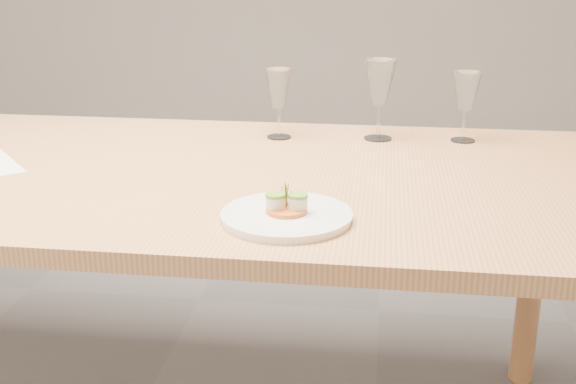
# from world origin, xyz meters

# --- Properties ---
(dining_table) EXTENTS (2.40, 1.00, 0.75)m
(dining_table) POSITION_xyz_m (0.00, 0.00, 0.68)
(dining_table) COLOR tan
(dining_table) RESTS_ON ground
(dinner_plate) EXTENTS (0.25, 0.25, 0.07)m
(dinner_plate) POSITION_xyz_m (0.48, -0.31, 0.76)
(dinner_plate) COLOR white
(dinner_plate) RESTS_ON dining_table
(wine_glass_1) EXTENTS (0.08, 0.08, 0.19)m
(wine_glass_1) POSITION_xyz_m (0.37, 0.32, 0.88)
(wine_glass_1) COLOR white
(wine_glass_1) RESTS_ON dining_table
(wine_glass_2) EXTENTS (0.09, 0.09, 0.22)m
(wine_glass_2) POSITION_xyz_m (0.64, 0.34, 0.90)
(wine_glass_2) COLOR white
(wine_glass_2) RESTS_ON dining_table
(wine_glass_3) EXTENTS (0.07, 0.07, 0.19)m
(wine_glass_3) POSITION_xyz_m (0.87, 0.35, 0.88)
(wine_glass_3) COLOR white
(wine_glass_3) RESTS_ON dining_table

